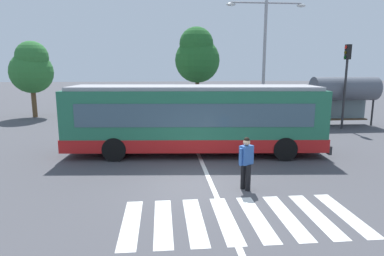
# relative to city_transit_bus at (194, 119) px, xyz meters

# --- Properties ---
(ground_plane) EXTENTS (160.00, 160.00, 0.00)m
(ground_plane) POSITION_rel_city_transit_bus_xyz_m (-0.27, -4.10, -1.59)
(ground_plane) COLOR #47474C
(city_transit_bus) EXTENTS (11.51, 3.50, 3.06)m
(city_transit_bus) POSITION_rel_city_transit_bus_xyz_m (0.00, 0.00, 0.00)
(city_transit_bus) COLOR black
(city_transit_bus) RESTS_ON ground_plane
(pedestrian_crossing_street) EXTENTS (0.51, 0.43, 1.72)m
(pedestrian_crossing_street) POSITION_rel_city_transit_bus_xyz_m (1.18, -4.59, -0.62)
(pedestrian_crossing_street) COLOR black
(pedestrian_crossing_street) RESTS_ON ground_plane
(parked_car_silver) EXTENTS (2.10, 4.61, 1.35)m
(parked_car_silver) POSITION_rel_city_transit_bus_xyz_m (-3.94, 8.99, -0.82)
(parked_car_silver) COLOR black
(parked_car_silver) RESTS_ON ground_plane
(parked_car_white) EXTENTS (1.89, 4.51, 1.35)m
(parked_car_white) POSITION_rel_city_transit_bus_xyz_m (-1.31, 9.43, -0.82)
(parked_car_white) COLOR black
(parked_car_white) RESTS_ON ground_plane
(parked_car_black) EXTENTS (1.89, 4.51, 1.35)m
(parked_car_black) POSITION_rel_city_transit_bus_xyz_m (1.51, 8.91, -0.82)
(parked_car_black) COLOR black
(parked_car_black) RESTS_ON ground_plane
(parked_car_blue) EXTENTS (1.99, 4.56, 1.35)m
(parked_car_blue) POSITION_rel_city_transit_bus_xyz_m (4.11, 8.74, -0.82)
(parked_car_blue) COLOR black
(parked_car_blue) RESTS_ON ground_plane
(parked_car_charcoal) EXTENTS (1.97, 4.55, 1.35)m
(parked_car_charcoal) POSITION_rel_city_transit_bus_xyz_m (6.90, 8.71, -0.82)
(parked_car_charcoal) COLOR black
(parked_car_charcoal) RESTS_ON ground_plane
(traffic_light_far_corner) EXTENTS (0.33, 0.32, 5.23)m
(traffic_light_far_corner) POSITION_rel_city_transit_bus_xyz_m (9.96, 5.19, 1.89)
(traffic_light_far_corner) COLOR #28282B
(traffic_light_far_corner) RESTS_ON ground_plane
(bus_stop_shelter) EXTENTS (4.28, 1.54, 3.25)m
(bus_stop_shelter) POSITION_rel_city_transit_bus_xyz_m (10.47, 6.12, 0.83)
(bus_stop_shelter) COLOR #28282B
(bus_stop_shelter) RESTS_ON ground_plane
(twin_arm_street_lamp) EXTENTS (5.16, 0.32, 8.01)m
(twin_arm_street_lamp) POSITION_rel_city_transit_bus_xyz_m (5.26, 6.90, 3.46)
(twin_arm_street_lamp) COLOR #939399
(twin_arm_street_lamp) RESTS_ON ground_plane
(background_tree_left) EXTENTS (3.20, 3.20, 5.80)m
(background_tree_left) POSITION_rel_city_transit_bus_xyz_m (-11.27, 12.07, 2.21)
(background_tree_left) COLOR brown
(background_tree_left) RESTS_ON ground_plane
(background_tree_right) EXTENTS (4.08, 4.08, 7.43)m
(background_tree_right) POSITION_rel_city_transit_bus_xyz_m (1.86, 16.00, 3.29)
(background_tree_right) COLOR brown
(background_tree_right) RESTS_ON ground_plane
(crosswalk_painted_stripes) EXTENTS (6.09, 2.68, 0.01)m
(crosswalk_painted_stripes) POSITION_rel_city_transit_bus_xyz_m (0.55, -6.58, -1.58)
(crosswalk_painted_stripes) COLOR silver
(crosswalk_painted_stripes) RESTS_ON ground_plane
(lane_center_line) EXTENTS (0.16, 24.00, 0.01)m
(lane_center_line) POSITION_rel_city_transit_bus_xyz_m (0.16, -2.10, -1.58)
(lane_center_line) COLOR silver
(lane_center_line) RESTS_ON ground_plane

